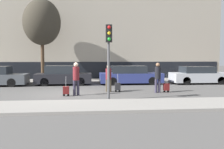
# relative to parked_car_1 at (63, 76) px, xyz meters

# --- Properties ---
(ground_plane) EXTENTS (80.00, 80.00, 0.00)m
(ground_plane) POSITION_rel_parked_car_1_xyz_m (0.62, -4.72, -0.66)
(ground_plane) COLOR #565451
(sidewalk_near) EXTENTS (28.00, 2.50, 0.12)m
(sidewalk_near) POSITION_rel_parked_car_1_xyz_m (0.62, -8.47, -0.60)
(sidewalk_near) COLOR gray
(sidewalk_near) RESTS_ON ground_plane
(sidewalk_far) EXTENTS (28.00, 3.00, 0.12)m
(sidewalk_far) POSITION_rel_parked_car_1_xyz_m (0.62, 2.28, -0.60)
(sidewalk_far) COLOR gray
(sidewalk_far) RESTS_ON ground_plane
(building_facade) EXTENTS (28.00, 2.39, 9.38)m
(building_facade) POSITION_rel_parked_car_1_xyz_m (0.62, 5.64, 4.01)
(building_facade) COLOR #A89E8C
(building_facade) RESTS_ON ground_plane
(parked_car_1) EXTENTS (4.07, 1.73, 1.42)m
(parked_car_1) POSITION_rel_parked_car_1_xyz_m (0.00, 0.00, 0.00)
(parked_car_1) COLOR black
(parked_car_1) RESTS_ON ground_plane
(parked_car_2) EXTENTS (4.69, 1.83, 1.39)m
(parked_car_2) POSITION_rel_parked_car_1_xyz_m (5.03, 0.02, -0.01)
(parked_car_2) COLOR navy
(parked_car_2) RESTS_ON ground_plane
(parked_car_3) EXTENTS (4.28, 1.80, 1.33)m
(parked_car_3) POSITION_rel_parked_car_1_xyz_m (10.34, -0.22, -0.03)
(parked_car_3) COLOR #B7BABF
(parked_car_3) RESTS_ON ground_plane
(pedestrian_left) EXTENTS (0.34, 0.34, 1.77)m
(pedestrian_left) POSITION_rel_parked_car_1_xyz_m (1.18, -5.22, 0.35)
(pedestrian_left) COLOR #383347
(pedestrian_left) RESTS_ON ground_plane
(trolley_left) EXTENTS (0.34, 0.29, 1.05)m
(trolley_left) POSITION_rel_parked_car_1_xyz_m (0.66, -5.38, -0.35)
(trolley_left) COLOR maroon
(trolley_left) RESTS_ON ground_plane
(pedestrian_center) EXTENTS (0.34, 0.34, 1.59)m
(pedestrian_center) POSITION_rel_parked_car_1_xyz_m (3.03, -4.00, 0.23)
(pedestrian_center) COLOR #4C4233
(pedestrian_center) RESTS_ON ground_plane
(trolley_center) EXTENTS (0.34, 0.29, 1.08)m
(trolley_center) POSITION_rel_parked_car_1_xyz_m (3.56, -4.15, -0.33)
(trolley_center) COLOR #262628
(trolley_center) RESTS_ON ground_plane
(pedestrian_right) EXTENTS (0.35, 0.34, 1.73)m
(pedestrian_right) POSITION_rel_parked_car_1_xyz_m (5.83, -4.64, 0.32)
(pedestrian_right) COLOR #383347
(pedestrian_right) RESTS_ON ground_plane
(trolley_right) EXTENTS (0.34, 0.29, 1.07)m
(trolley_right) POSITION_rel_parked_car_1_xyz_m (6.37, -4.56, -0.34)
(trolley_right) COLOR maroon
(trolley_right) RESTS_ON ground_plane
(traffic_light) EXTENTS (0.28, 0.47, 3.54)m
(traffic_light) POSITION_rel_parked_car_1_xyz_m (2.77, -7.09, 1.87)
(traffic_light) COLOR #515154
(traffic_light) RESTS_ON ground_plane
(bare_tree_near_crossing) EXTENTS (3.02, 3.02, 6.59)m
(bare_tree_near_crossing) POSITION_rel_parked_car_1_xyz_m (-1.83, 2.21, 4.18)
(bare_tree_near_crossing) COLOR #4C3826
(bare_tree_near_crossing) RESTS_ON sidewalk_far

